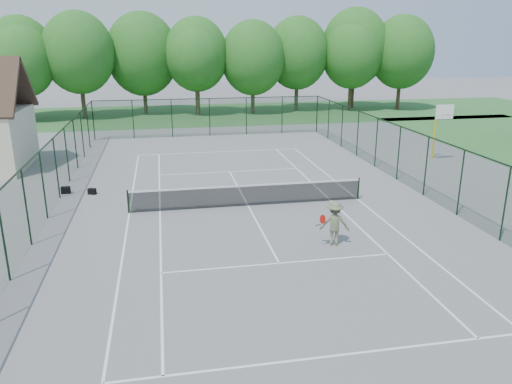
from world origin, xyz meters
TOP-DOWN VIEW (x-y plane):
  - ground at (0.00, 0.00)m, footprint 140.00×140.00m
  - grass_far at (0.00, 30.00)m, footprint 80.00×16.00m
  - court_lines at (0.00, 0.00)m, footprint 11.05×23.85m
  - tennis_net at (0.00, 0.00)m, footprint 11.08×0.08m
  - fence_enclosure at (0.00, 0.00)m, footprint 18.05×36.05m
  - tree_line_far at (0.00, 30.00)m, footprint 39.40×6.40m
  - basketball_goal at (13.57, 6.75)m, footprint 1.20×1.43m
  - sports_bag_a at (-8.82, 3.69)m, footprint 0.44×0.27m
  - sports_bag_b at (-7.49, 3.31)m, footprint 0.45×0.36m
  - tennis_player at (2.45, -5.14)m, footprint 1.98×0.93m

SIDE VIEW (x-z plane):
  - ground at x=0.00m, z-range 0.00..0.00m
  - court_lines at x=0.00m, z-range 0.00..0.01m
  - grass_far at x=0.00m, z-range 0.00..0.01m
  - sports_bag_b at x=-7.49m, z-range 0.00..0.30m
  - sports_bag_a at x=-8.82m, z-range 0.00..0.35m
  - tennis_net at x=0.00m, z-range 0.03..1.13m
  - tennis_player at x=2.45m, z-range 0.00..1.74m
  - fence_enclosure at x=0.00m, z-range 0.05..3.07m
  - basketball_goal at x=13.57m, z-range 0.74..4.39m
  - tree_line_far at x=0.00m, z-range 1.14..10.84m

